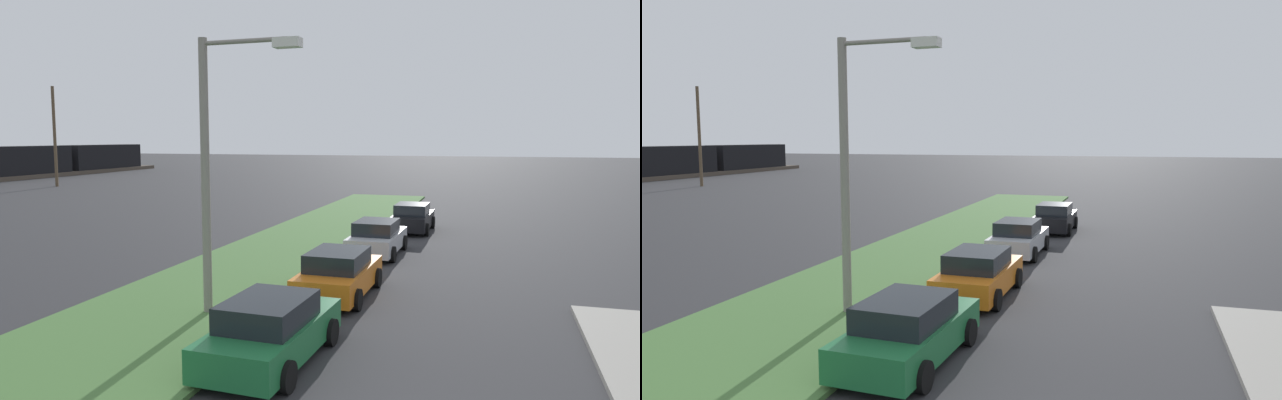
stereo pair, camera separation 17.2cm
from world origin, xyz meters
TOP-DOWN VIEW (x-y plane):
  - grass_median at (10.00, 7.66)m, footprint 60.00×6.00m
  - parked_car_green at (3.99, 3.85)m, footprint 4.38×2.17m
  - parked_car_orange at (9.48, 3.80)m, footprint 4.33×2.08m
  - parked_car_silver at (16.09, 3.92)m, footprint 4.33×2.08m
  - parked_car_black at (22.62, 3.33)m, footprint 4.32×2.05m
  - streetlight at (6.56, 6.40)m, footprint 0.38×2.87m
  - distant_utility_pole at (40.20, 41.52)m, footprint 0.30×0.30m

SIDE VIEW (x-z plane):
  - grass_median at x=10.00m, z-range 0.00..0.12m
  - parked_car_green at x=3.99m, z-range -0.02..1.45m
  - parked_car_orange at x=9.48m, z-range -0.02..1.45m
  - parked_car_silver at x=16.09m, z-range -0.02..1.45m
  - parked_car_black at x=22.62m, z-range -0.02..1.45m
  - streetlight at x=6.56m, z-range 0.64..8.14m
  - distant_utility_pole at x=40.20m, z-range 0.00..10.00m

